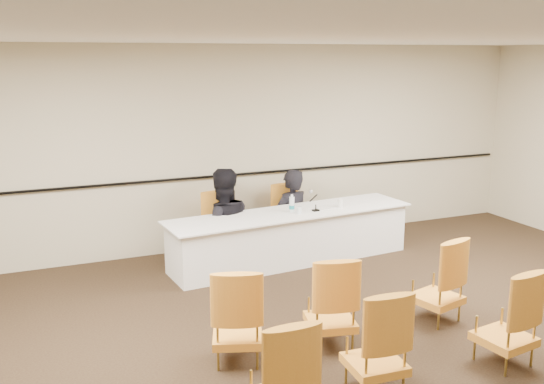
{
  "coord_description": "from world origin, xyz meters",
  "views": [
    {
      "loc": [
        -2.9,
        -4.4,
        2.85
      ],
      "look_at": [
        0.07,
        2.6,
        1.12
      ],
      "focal_mm": 40.0,
      "sensor_mm": 36.0,
      "label": 1
    }
  ],
  "objects_px": {
    "microphone": "(316,201)",
    "aud_chair_back_right": "(506,316)",
    "panelist_second": "(222,232)",
    "aud_chair_front_right": "(437,279)",
    "aud_chair_back_left": "(281,374)",
    "panelist_second_chair": "(222,227)",
    "aud_chair_front_left": "(237,314)",
    "water_bottle": "(292,203)",
    "coffee_cup": "(340,203)",
    "panel_table": "(291,237)",
    "drinking_glass": "(299,210)",
    "panelist_main_chair": "(291,217)",
    "aud_chair_back_mid": "(376,340)",
    "aud_chair_front_mid": "(331,301)",
    "panelist_main": "(291,225)"
  },
  "relations": [
    {
      "from": "water_bottle",
      "to": "aud_chair_front_right",
      "type": "distance_m",
      "value": 2.49
    },
    {
      "from": "aud_chair_back_left",
      "to": "aud_chair_back_right",
      "type": "height_order",
      "value": "same"
    },
    {
      "from": "water_bottle",
      "to": "aud_chair_front_left",
      "type": "height_order",
      "value": "water_bottle"
    },
    {
      "from": "panelist_main_chair",
      "to": "coffee_cup",
      "type": "relative_size",
      "value": 7.53
    },
    {
      "from": "panelist_second_chair",
      "to": "microphone",
      "type": "distance_m",
      "value": 1.37
    },
    {
      "from": "water_bottle",
      "to": "aud_chair_front_mid",
      "type": "bearing_deg",
      "value": -106.14
    },
    {
      "from": "panelist_second",
      "to": "aud_chair_front_left",
      "type": "height_order",
      "value": "panelist_second"
    },
    {
      "from": "panel_table",
      "to": "aud_chair_front_left",
      "type": "height_order",
      "value": "aud_chair_front_left"
    },
    {
      "from": "aud_chair_back_right",
      "to": "coffee_cup",
      "type": "bearing_deg",
      "value": 80.04
    },
    {
      "from": "coffee_cup",
      "to": "aud_chair_front_left",
      "type": "relative_size",
      "value": 0.13
    },
    {
      "from": "aud_chair_back_mid",
      "to": "panelist_second",
      "type": "bearing_deg",
      "value": 95.45
    },
    {
      "from": "water_bottle",
      "to": "aud_chair_front_right",
      "type": "bearing_deg",
      "value": -75.04
    },
    {
      "from": "microphone",
      "to": "aud_chair_front_left",
      "type": "bearing_deg",
      "value": -133.18
    },
    {
      "from": "panelist_second",
      "to": "drinking_glass",
      "type": "xyz_separation_m",
      "value": [
        0.92,
        -0.59,
        0.37
      ]
    },
    {
      "from": "microphone",
      "to": "water_bottle",
      "type": "xyz_separation_m",
      "value": [
        -0.33,
        0.08,
        -0.02
      ]
    },
    {
      "from": "aud_chair_front_left",
      "to": "aud_chair_back_left",
      "type": "xyz_separation_m",
      "value": [
        -0.06,
        -1.15,
        0.0
      ]
    },
    {
      "from": "coffee_cup",
      "to": "aud_chair_back_right",
      "type": "bearing_deg",
      "value": -92.23
    },
    {
      "from": "panelist_main",
      "to": "aud_chair_front_mid",
      "type": "xyz_separation_m",
      "value": [
        -0.96,
        -3.01,
        0.13
      ]
    },
    {
      "from": "coffee_cup",
      "to": "aud_chair_front_right",
      "type": "relative_size",
      "value": 0.13
    },
    {
      "from": "microphone",
      "to": "aud_chair_back_right",
      "type": "distance_m",
      "value": 3.37
    },
    {
      "from": "coffee_cup",
      "to": "panelist_main",
      "type": "bearing_deg",
      "value": 129.84
    },
    {
      "from": "panelist_main_chair",
      "to": "aud_chair_front_mid",
      "type": "relative_size",
      "value": 1.0
    },
    {
      "from": "panelist_second",
      "to": "aud_chair_back_mid",
      "type": "xyz_separation_m",
      "value": [
        0.1,
        -3.81,
        0.08
      ]
    },
    {
      "from": "microphone",
      "to": "aud_chair_back_left",
      "type": "relative_size",
      "value": 0.3
    },
    {
      "from": "panelist_second",
      "to": "aud_chair_back_right",
      "type": "distance_m",
      "value": 4.15
    },
    {
      "from": "aud_chair_back_mid",
      "to": "aud_chair_back_right",
      "type": "relative_size",
      "value": 1.0
    },
    {
      "from": "panelist_main_chair",
      "to": "panelist_second",
      "type": "bearing_deg",
      "value": 180.0
    },
    {
      "from": "panelist_main_chair",
      "to": "aud_chair_back_right",
      "type": "distance_m",
      "value": 3.99
    },
    {
      "from": "panelist_second_chair",
      "to": "water_bottle",
      "type": "relative_size",
      "value": 3.83
    },
    {
      "from": "aud_chair_back_right",
      "to": "panelist_main_chair",
      "type": "bearing_deg",
      "value": 87.54
    },
    {
      "from": "aud_chair_front_mid",
      "to": "panelist_second_chair",
      "type": "bearing_deg",
      "value": 106.52
    },
    {
      "from": "aud_chair_front_mid",
      "to": "panel_table",
      "type": "bearing_deg",
      "value": 87.55
    },
    {
      "from": "microphone",
      "to": "coffee_cup",
      "type": "bearing_deg",
      "value": 3.79
    },
    {
      "from": "microphone",
      "to": "aud_chair_front_mid",
      "type": "bearing_deg",
      "value": -116.03
    },
    {
      "from": "panelist_main",
      "to": "aud_chair_back_left",
      "type": "relative_size",
      "value": 1.79
    },
    {
      "from": "drinking_glass",
      "to": "aud_chair_back_right",
      "type": "relative_size",
      "value": 0.11
    },
    {
      "from": "panel_table",
      "to": "aud_chair_front_right",
      "type": "bearing_deg",
      "value": -79.77
    },
    {
      "from": "aud_chair_front_right",
      "to": "aud_chair_back_left",
      "type": "xyz_separation_m",
      "value": [
        -2.36,
        -1.16,
        0.0
      ]
    },
    {
      "from": "drinking_glass",
      "to": "aud_chair_front_left",
      "type": "distance_m",
      "value": 2.87
    },
    {
      "from": "panelist_second_chair",
      "to": "aud_chair_back_right",
      "type": "bearing_deg",
      "value": -74.03
    },
    {
      "from": "aud_chair_back_left",
      "to": "aud_chair_front_right",
      "type": "bearing_deg",
      "value": 26.78
    },
    {
      "from": "panelist_second_chair",
      "to": "aud_chair_front_left",
      "type": "relative_size",
      "value": 1.0
    },
    {
      "from": "aud_chair_front_mid",
      "to": "aud_chair_front_right",
      "type": "height_order",
      "value": "same"
    },
    {
      "from": "panel_table",
      "to": "aud_chair_back_left",
      "type": "relative_size",
      "value": 3.76
    },
    {
      "from": "panel_table",
      "to": "aud_chair_back_mid",
      "type": "height_order",
      "value": "aud_chair_back_mid"
    },
    {
      "from": "water_bottle",
      "to": "aud_chair_back_left",
      "type": "distance_m",
      "value": 3.96
    },
    {
      "from": "coffee_cup",
      "to": "aud_chair_front_left",
      "type": "height_order",
      "value": "aud_chair_front_left"
    },
    {
      "from": "panelist_second_chair",
      "to": "microphone",
      "type": "height_order",
      "value": "microphone"
    },
    {
      "from": "panelist_second",
      "to": "panelist_second_chair",
      "type": "distance_m",
      "value": 0.08
    },
    {
      "from": "panelist_main_chair",
      "to": "aud_chair_back_right",
      "type": "relative_size",
      "value": 1.0
    }
  ]
}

